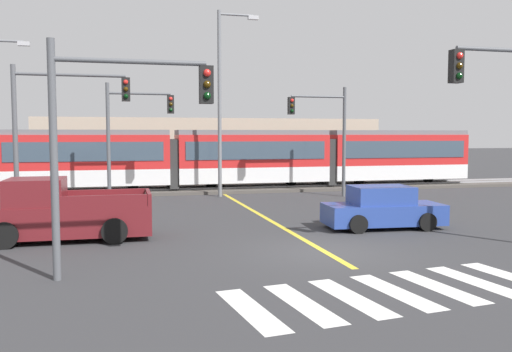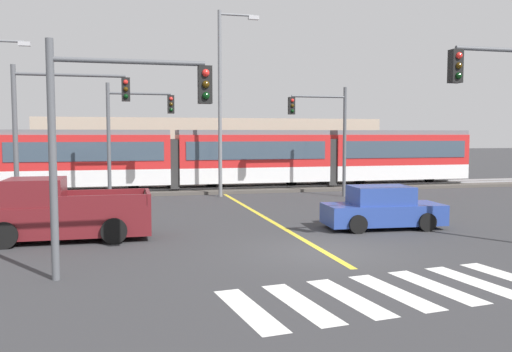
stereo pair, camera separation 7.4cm
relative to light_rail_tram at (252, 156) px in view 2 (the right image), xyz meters
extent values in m
plane|color=#333335|center=(-2.06, -17.33, -2.05)|extent=(200.00, 200.00, 0.00)
cube|color=#4C4742|center=(-2.06, 0.01, -1.96)|extent=(120.00, 4.00, 0.18)
cube|color=#939399|center=(-2.06, -0.71, -1.82)|extent=(120.00, 0.08, 0.10)
cube|color=#939399|center=(-2.06, 0.73, -1.82)|extent=(120.00, 0.08, 0.10)
cube|color=silver|center=(-9.50, 0.01, -1.07)|extent=(9.00, 2.60, 0.90)
cube|color=red|center=(-9.50, 0.01, 0.33)|extent=(9.00, 2.60, 1.90)
cube|color=#384756|center=(-9.50, -1.31, 0.38)|extent=(8.28, 0.04, 1.04)
cube|color=slate|center=(-9.50, 0.01, 1.42)|extent=(9.00, 2.39, 0.28)
cylinder|color=black|center=(-7.02, 0.01, -1.52)|extent=(0.70, 0.20, 0.70)
cylinder|color=black|center=(-11.97, 0.01, -1.52)|extent=(0.70, 0.20, 0.70)
cube|color=silver|center=(0.00, 0.01, -1.07)|extent=(9.00, 2.60, 0.90)
cube|color=red|center=(0.00, 0.01, 0.33)|extent=(9.00, 2.60, 1.90)
cube|color=#384756|center=(0.00, -1.31, 0.38)|extent=(8.28, 0.04, 1.04)
cube|color=slate|center=(0.00, 0.01, 1.42)|extent=(9.00, 2.39, 0.28)
cylinder|color=black|center=(2.48, 0.01, -1.52)|extent=(0.70, 0.20, 0.70)
cylinder|color=black|center=(-2.47, 0.01, -1.52)|extent=(0.70, 0.20, 0.70)
cube|color=silver|center=(9.50, 0.01, -1.07)|extent=(9.00, 2.60, 0.90)
cube|color=red|center=(9.50, 0.01, 0.33)|extent=(9.00, 2.60, 1.90)
cube|color=#384756|center=(9.50, -1.31, 0.38)|extent=(8.28, 0.04, 1.04)
cube|color=slate|center=(9.50, 0.01, 1.42)|extent=(9.00, 2.39, 0.28)
cylinder|color=black|center=(11.98, 0.01, -1.52)|extent=(0.70, 0.20, 0.70)
cylinder|color=black|center=(7.03, 0.01, -1.52)|extent=(0.70, 0.20, 0.70)
cube|color=#2D2D2D|center=(-4.75, 0.01, -0.37)|extent=(0.50, 2.34, 2.80)
cube|color=#2D2D2D|center=(4.75, 0.01, -0.37)|extent=(0.50, 2.34, 2.80)
cube|color=silver|center=(-5.34, -21.79, -2.04)|extent=(0.91, 2.85, 0.01)
cube|color=silver|center=(-4.25, -21.65, -2.04)|extent=(0.91, 2.85, 0.01)
cube|color=silver|center=(-3.15, -21.51, -2.04)|extent=(0.91, 2.85, 0.01)
cube|color=silver|center=(-2.06, -21.38, -2.04)|extent=(0.91, 2.85, 0.01)
cube|color=silver|center=(-0.97, -21.24, -2.04)|extent=(0.91, 2.85, 0.01)
cube|color=silver|center=(0.12, -21.10, -2.04)|extent=(0.91, 2.85, 0.01)
cube|color=silver|center=(1.21, -20.96, -2.04)|extent=(0.91, 2.85, 0.01)
cube|color=gold|center=(-2.06, -10.69, -2.04)|extent=(0.20, 17.38, 0.01)
cube|color=#284293|center=(1.40, -14.12, -1.53)|extent=(4.31, 1.99, 0.72)
cube|color=#284293|center=(1.30, -14.12, -0.85)|extent=(2.20, 1.67, 0.64)
cube|color=#384756|center=(2.30, -14.19, -0.85)|extent=(0.20, 1.43, 0.52)
cube|color=#384756|center=(1.36, -13.34, -0.85)|extent=(1.78, 0.17, 0.48)
cylinder|color=black|center=(2.72, -13.37, -1.73)|extent=(0.65, 0.26, 0.64)
cylinder|color=black|center=(2.60, -15.06, -1.73)|extent=(0.65, 0.26, 0.64)
cylinder|color=black|center=(0.20, -13.19, -1.73)|extent=(0.65, 0.26, 0.64)
cylinder|color=black|center=(0.08, -14.88, -1.73)|extent=(0.65, 0.26, 0.64)
cube|color=maroon|center=(-9.47, -13.67, -1.38)|extent=(5.42, 2.01, 0.96)
cube|color=maroon|center=(-10.28, -13.66, -0.48)|extent=(1.72, 1.86, 0.84)
cube|color=#384756|center=(-11.03, -13.65, -0.46)|extent=(0.12, 1.69, 0.66)
cube|color=maroon|center=(-8.27, -14.60, -0.72)|extent=(2.70, 0.14, 0.36)
cube|color=maroon|center=(-8.25, -12.76, -0.72)|extent=(2.70, 0.14, 0.36)
cube|color=maroon|center=(-6.83, -13.69, -0.72)|extent=(0.14, 1.96, 0.36)
cylinder|color=black|center=(-11.05, -14.63, -1.65)|extent=(0.80, 0.29, 0.80)
cylinder|color=black|center=(-11.03, -12.67, -1.65)|extent=(0.80, 0.29, 0.80)
cylinder|color=black|center=(-7.92, -14.66, -1.65)|extent=(0.80, 0.29, 0.80)
cylinder|color=black|center=(-7.90, -12.70, -1.65)|extent=(0.80, 0.29, 0.80)
cylinder|color=#515459|center=(-8.24, -4.53, 0.87)|extent=(0.18, 0.18, 5.83)
cylinder|color=#515459|center=(-6.74, -4.53, 3.29)|extent=(3.00, 0.12, 0.12)
cube|color=black|center=(-5.24, -4.53, 2.79)|extent=(0.32, 0.28, 0.90)
sphere|color=red|center=(-5.24, -4.68, 3.06)|extent=(0.18, 0.18, 0.18)
sphere|color=#3A2706|center=(-5.24, -4.68, 2.79)|extent=(0.18, 0.18, 0.18)
sphere|color=black|center=(-5.24, -4.68, 2.52)|extent=(0.18, 0.18, 0.18)
cylinder|color=#515459|center=(2.99, -18.47, 3.66)|extent=(3.50, 0.12, 0.12)
cube|color=black|center=(1.24, -18.47, 3.16)|extent=(0.32, 0.28, 0.90)
sphere|color=red|center=(1.24, -18.62, 3.43)|extent=(0.18, 0.18, 0.18)
sphere|color=#3A2706|center=(1.24, -18.62, 3.16)|extent=(0.18, 0.18, 0.18)
sphere|color=black|center=(1.24, -18.62, 2.89)|extent=(0.18, 0.18, 0.18)
cylinder|color=#515459|center=(4.01, -4.52, 0.89)|extent=(0.18, 0.18, 5.88)
cylinder|color=#515459|center=(2.51, -4.52, 3.30)|extent=(3.00, 0.12, 0.12)
cube|color=black|center=(1.01, -4.52, 2.80)|extent=(0.32, 0.28, 0.90)
sphere|color=red|center=(1.01, -4.67, 3.07)|extent=(0.18, 0.18, 0.18)
sphere|color=#3A2706|center=(1.01, -4.67, 2.80)|extent=(0.18, 0.18, 0.18)
sphere|color=black|center=(1.01, -4.67, 2.53)|extent=(0.18, 0.18, 0.18)
cylinder|color=#515459|center=(-11.44, -10.09, 0.91)|extent=(0.18, 0.18, 5.91)
cylinder|color=#515459|center=(-9.44, -10.09, 3.53)|extent=(4.00, 0.12, 0.12)
cube|color=black|center=(-7.44, -10.09, 3.03)|extent=(0.32, 0.28, 0.90)
sphere|color=red|center=(-7.44, -10.24, 3.30)|extent=(0.18, 0.18, 0.18)
sphere|color=#3A2706|center=(-7.44, -10.24, 3.03)|extent=(0.18, 0.18, 0.18)
sphere|color=black|center=(-7.44, -10.24, 2.76)|extent=(0.18, 0.18, 0.18)
cylinder|color=#515459|center=(-9.17, -18.62, 0.71)|extent=(0.18, 0.18, 5.50)
cylinder|color=#515459|center=(-7.42, -18.62, 3.00)|extent=(3.50, 0.12, 0.12)
cube|color=black|center=(-5.67, -18.62, 2.50)|extent=(0.32, 0.28, 0.90)
sphere|color=red|center=(-5.67, -18.77, 2.77)|extent=(0.18, 0.18, 0.18)
sphere|color=#3A2706|center=(-5.67, -18.77, 2.50)|extent=(0.18, 0.18, 0.18)
sphere|color=black|center=(-5.67, -18.77, 2.23)|extent=(0.18, 0.18, 0.18)
cylinder|color=slate|center=(-13.21, -2.98, 5.81)|extent=(2.12, 0.12, 0.12)
cube|color=#B2B2B7|center=(-12.14, -2.98, 5.71)|extent=(0.56, 0.28, 0.20)
cylinder|color=slate|center=(-2.50, -3.01, 2.89)|extent=(0.20, 0.20, 9.88)
cylinder|color=slate|center=(-1.58, -3.01, 7.64)|extent=(1.84, 0.12, 0.12)
cube|color=#B2B2B7|center=(-0.66, -3.01, 7.54)|extent=(0.56, 0.28, 0.20)
cube|color=tan|center=(-0.90, 9.63, 0.22)|extent=(25.18, 6.00, 4.53)
camera|label=1|loc=(-7.72, -31.64, 1.31)|focal=38.00mm
camera|label=2|loc=(-7.65, -31.66, 1.31)|focal=38.00mm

